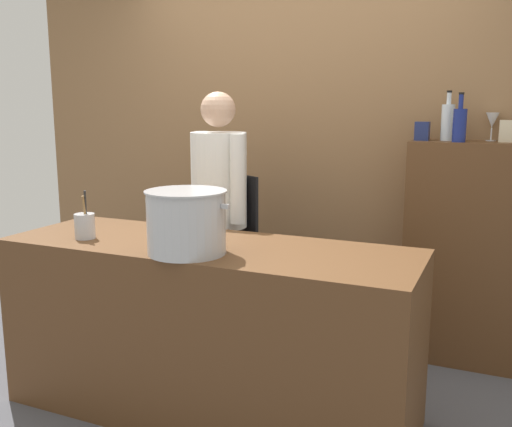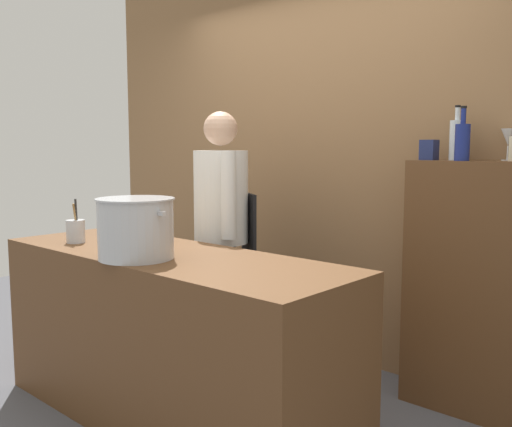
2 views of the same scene
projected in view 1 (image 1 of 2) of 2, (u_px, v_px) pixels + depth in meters
The scene contains 13 objects.
ground_plane at pixel (210, 411), 2.99m from camera, with size 8.00×8.00×0.00m, color #4C4C51.
brick_back_panel at pixel (302, 117), 3.97m from camera, with size 4.40×0.10×3.00m, color olive.
prep_counter at pixel (208, 330), 2.91m from camera, with size 2.09×0.70×0.90m, color brown.
bar_cabinet at pixel (469, 254), 3.47m from camera, with size 0.76×0.32×1.37m, color brown.
chef at pixel (220, 207), 3.51m from camera, with size 0.46×0.41×1.66m.
stockpot_large at pixel (187, 222), 2.63m from camera, with size 0.44×0.38×0.30m.
utensil_crock at pixel (85, 226), 2.94m from camera, with size 0.10×0.10×0.25m.
butter_jar at pixel (179, 225), 3.13m from camera, with size 0.09×0.09×0.07m, color yellow.
wine_bottle_cobalt at pixel (460, 124), 3.29m from camera, with size 0.08×0.08×0.28m.
wine_bottle_clear at pixel (448, 121), 3.42m from camera, with size 0.08×0.08×0.30m.
wine_glass_tall at pixel (492, 121), 3.39m from camera, with size 0.08×0.08×0.17m.
spice_tin_navy at pixel (422, 131), 3.46m from camera, with size 0.08×0.08×0.11m, color navy.
spice_tin_cream at pixel (506, 131), 3.30m from camera, with size 0.07×0.07×0.13m, color beige.
Camera 1 is at (1.34, -2.42, 1.57)m, focal length 40.01 mm.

